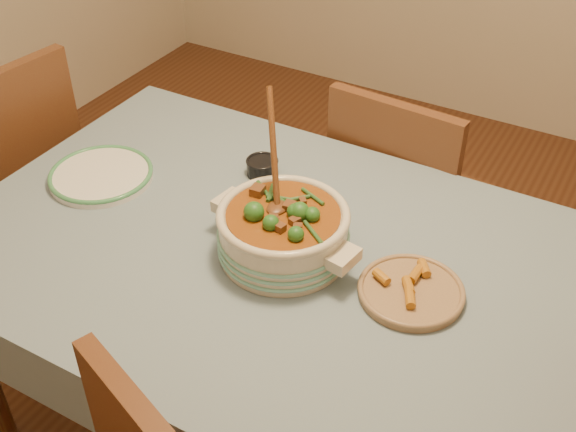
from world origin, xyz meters
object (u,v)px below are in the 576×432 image
(fried_plate, at_px, (411,290))
(chair_far, at_px, (401,197))
(dining_table, at_px, (282,280))
(condiment_bowl, at_px, (262,166))
(chair_left, at_px, (8,175))
(white_plate, at_px, (101,175))
(stew_casserole, at_px, (283,228))

(fried_plate, distance_m, chair_far, 0.76)
(dining_table, xyz_separation_m, condiment_bowl, (-0.22, 0.27, 0.12))
(condiment_bowl, xyz_separation_m, chair_left, (-0.90, -0.17, -0.24))
(white_plate, height_order, fried_plate, fried_plate)
(chair_far, height_order, chair_left, chair_left)
(chair_left, bearing_deg, fried_plate, 93.45)
(condiment_bowl, bearing_deg, white_plate, -147.27)
(white_plate, bearing_deg, chair_left, 171.43)
(fried_plate, height_order, chair_far, chair_far)
(dining_table, height_order, chair_far, chair_far)
(chair_far, xyz_separation_m, chair_left, (-1.18, -0.57, 0.03))
(stew_casserole, relative_size, white_plate, 1.20)
(fried_plate, distance_m, chair_left, 1.48)
(condiment_bowl, height_order, chair_left, chair_left)
(white_plate, distance_m, fried_plate, 0.93)
(stew_casserole, bearing_deg, white_plate, 177.34)
(condiment_bowl, bearing_deg, stew_casserole, -50.41)
(white_plate, xyz_separation_m, chair_far, (0.66, 0.65, -0.25))
(fried_plate, bearing_deg, chair_left, 176.54)
(white_plate, bearing_deg, fried_plate, -0.57)
(dining_table, bearing_deg, fried_plate, 3.01)
(dining_table, height_order, chair_left, chair_left)
(condiment_bowl, relative_size, chair_far, 0.12)
(chair_left, bearing_deg, chair_far, 122.82)
(dining_table, height_order, fried_plate, fried_plate)
(condiment_bowl, bearing_deg, dining_table, -50.73)
(stew_casserole, height_order, chair_far, stew_casserole)
(fried_plate, relative_size, chair_far, 0.32)
(stew_casserole, height_order, fried_plate, stew_casserole)
(white_plate, bearing_deg, stew_casserole, -2.66)
(dining_table, relative_size, white_plate, 4.95)
(white_plate, distance_m, chair_left, 0.57)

